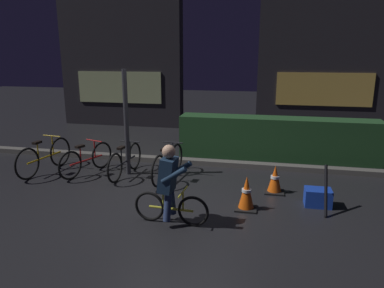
% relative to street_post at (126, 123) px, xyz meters
% --- Properties ---
extents(ground_plane, '(40.00, 40.00, 0.00)m').
position_rel_street_post_xyz_m(ground_plane, '(1.35, -1.20, -1.12)').
color(ground_plane, black).
extents(sidewalk_curb, '(12.00, 0.24, 0.12)m').
position_rel_street_post_xyz_m(sidewalk_curb, '(1.35, 1.00, -1.06)').
color(sidewalk_curb, '#56544F').
rests_on(sidewalk_curb, ground).
extents(hedge_row, '(4.80, 0.70, 1.03)m').
position_rel_street_post_xyz_m(hedge_row, '(3.15, 1.90, -0.61)').
color(hedge_row, '#214723').
rests_on(hedge_row, ground).
extents(storefront_left, '(4.45, 0.54, 4.46)m').
position_rel_street_post_xyz_m(storefront_left, '(-2.33, 5.30, 1.10)').
color(storefront_left, '#262328').
rests_on(storefront_left, ground).
extents(storefront_right, '(4.42, 0.54, 4.50)m').
position_rel_street_post_xyz_m(storefront_right, '(4.69, 6.00, 1.12)').
color(storefront_right, '#262328').
rests_on(storefront_right, ground).
extents(street_post, '(0.10, 0.10, 2.25)m').
position_rel_street_post_xyz_m(street_post, '(0.00, 0.00, 0.00)').
color(street_post, '#2D2D33').
rests_on(street_post, ground).
extents(parked_bike_leftmost, '(0.46, 1.67, 0.77)m').
position_rel_street_post_xyz_m(parked_bike_leftmost, '(-1.83, -0.28, -0.77)').
color(parked_bike_leftmost, black).
rests_on(parked_bike_leftmost, ground).
extents(parked_bike_left_mid, '(0.56, 1.45, 0.70)m').
position_rel_street_post_xyz_m(parked_bike_left_mid, '(-0.89, -0.16, -0.80)').
color(parked_bike_left_mid, black).
rests_on(parked_bike_left_mid, ground).
extents(parked_bike_center_left, '(0.46, 1.53, 0.71)m').
position_rel_street_post_xyz_m(parked_bike_center_left, '(-0.02, -0.11, -0.80)').
color(parked_bike_center_left, black).
rests_on(parked_bike_center_left, ground).
extents(parked_bike_center_right, '(0.46, 1.60, 0.74)m').
position_rel_street_post_xyz_m(parked_bike_center_right, '(0.94, -0.13, -0.79)').
color(parked_bike_center_right, black).
rests_on(parked_bike_center_right, ground).
extents(traffic_cone_near, '(0.36, 0.36, 0.58)m').
position_rel_street_post_xyz_m(traffic_cone_near, '(2.63, -1.30, -0.84)').
color(traffic_cone_near, black).
rests_on(traffic_cone_near, ground).
extents(traffic_cone_far, '(0.36, 0.36, 0.53)m').
position_rel_street_post_xyz_m(traffic_cone_far, '(3.10, -0.43, -0.87)').
color(traffic_cone_far, black).
rests_on(traffic_cone_far, ground).
extents(blue_crate, '(0.45, 0.33, 0.30)m').
position_rel_street_post_xyz_m(blue_crate, '(3.82, -0.90, -0.97)').
color(blue_crate, '#193DB7').
rests_on(blue_crate, ground).
extents(cyclist, '(1.19, 0.53, 1.25)m').
position_rel_street_post_xyz_m(cyclist, '(1.51, -2.05, -0.49)').
color(cyclist, black).
rests_on(cyclist, ground).
extents(closed_umbrella, '(0.05, 0.47, 0.76)m').
position_rel_street_post_xyz_m(closed_umbrella, '(3.90, -1.15, -0.74)').
color(closed_umbrella, black).
rests_on(closed_umbrella, ground).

